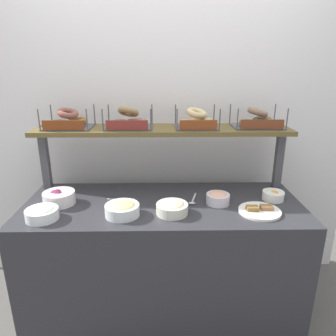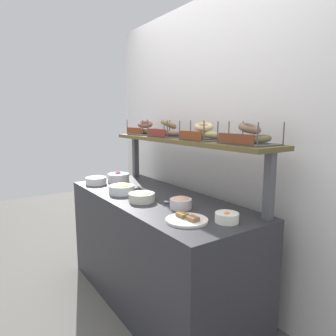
{
  "view_description": "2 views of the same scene",
  "coord_description": "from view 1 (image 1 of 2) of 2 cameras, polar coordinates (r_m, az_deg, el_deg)",
  "views": [
    {
      "loc": [
        0.0,
        -1.79,
        1.68
      ],
      "look_at": [
        0.03,
        0.0,
        1.08
      ],
      "focal_mm": 33.08,
      "sensor_mm": 36.0,
      "label": 1
    },
    {
      "loc": [
        1.93,
        -1.2,
        1.45
      ],
      "look_at": [
        0.05,
        0.08,
        1.07
      ],
      "focal_mm": 33.04,
      "sensor_mm": 36.0,
      "label": 2
    }
  ],
  "objects": [
    {
      "name": "bowl_lox_spread",
      "position": [
        1.97,
        9.1,
        -5.43
      ],
      "size": [
        0.15,
        0.15,
        0.08
      ],
      "color": "silver",
      "rests_on": "deli_counter"
    },
    {
      "name": "bagel_basket_cinnamon_raisin",
      "position": [
        2.19,
        -18.0,
        8.21
      ],
      "size": [
        0.31,
        0.25,
        0.14
      ],
      "color": "#4C4C51",
      "rests_on": "upper_shelf"
    },
    {
      "name": "bagel_basket_poppy",
      "position": [
        2.2,
        15.95,
        8.44
      ],
      "size": [
        0.33,
        0.26,
        0.14
      ],
      "color": "#4C4C51",
      "rests_on": "upper_shelf"
    },
    {
      "name": "upper_shelf",
      "position": [
        2.1,
        -1.09,
        7.05
      ],
      "size": [
        1.71,
        0.32,
        0.03
      ],
      "primitive_type": "cube",
      "color": "brown",
      "rests_on": "shelf_riser_left"
    },
    {
      "name": "shelf_riser_right",
      "position": [
        2.3,
        19.68,
        1.46
      ],
      "size": [
        0.05,
        0.05,
        0.4
      ],
      "primitive_type": "cube",
      "color": "#4C4C51",
      "rests_on": "deli_counter"
    },
    {
      "name": "serving_spoon_by_edge",
      "position": [
        1.99,
        4.52,
        -6.0
      ],
      "size": [
        0.07,
        0.17,
        0.01
      ],
      "color": "#B7B7BC",
      "rests_on": "deli_counter"
    },
    {
      "name": "bagel_basket_plain",
      "position": [
        2.1,
        5.14,
        8.67
      ],
      "size": [
        0.29,
        0.25,
        0.14
      ],
      "color": "#4C4C51",
      "rests_on": "upper_shelf"
    },
    {
      "name": "deli_counter",
      "position": [
        2.19,
        -0.95,
        -16.59
      ],
      "size": [
        1.75,
        0.7,
        0.85
      ],
      "primitive_type": "cube",
      "color": "#2D2D33",
      "rests_on": "ground_plane"
    },
    {
      "name": "serving_plate_white",
      "position": [
        1.93,
        16.44,
        -7.55
      ],
      "size": [
        0.25,
        0.25,
        0.04
      ],
      "color": "white",
      "rests_on": "deli_counter"
    },
    {
      "name": "bowl_cream_cheese",
      "position": [
        1.9,
        -22.3,
        -7.65
      ],
      "size": [
        0.18,
        0.18,
        0.08
      ],
      "color": "white",
      "rests_on": "deli_counter"
    },
    {
      "name": "shelf_riser_left",
      "position": [
        2.31,
        -21.77,
        1.23
      ],
      "size": [
        0.05,
        0.05,
        0.4
      ],
      "primitive_type": "cube",
      "color": "#4C4C51",
      "rests_on": "deli_counter"
    },
    {
      "name": "bagel_basket_everything",
      "position": [
        2.1,
        -7.38,
        8.6
      ],
      "size": [
        0.31,
        0.24,
        0.15
      ],
      "color": "#4C4C51",
      "rests_on": "upper_shelf"
    },
    {
      "name": "ground_plane",
      "position": [
        2.46,
        -0.9,
        -24.74
      ],
      "size": [
        8.0,
        8.0,
        0.0
      ],
      "primitive_type": "plane",
      "color": "#595651"
    },
    {
      "name": "bowl_beet_salad",
      "position": [
        2.06,
        -19.55,
        -5.12
      ],
      "size": [
        0.2,
        0.2,
        0.09
      ],
      "color": "white",
      "rests_on": "deli_counter"
    },
    {
      "name": "bowl_potato_salad",
      "position": [
        1.82,
        0.66,
        -7.3
      ],
      "size": [
        0.19,
        0.19,
        0.08
      ],
      "color": "silver",
      "rests_on": "deli_counter"
    },
    {
      "name": "bowl_fruit_salad",
      "position": [
        2.12,
        18.75,
        -4.79
      ],
      "size": [
        0.14,
        0.14,
        0.07
      ],
      "color": "white",
      "rests_on": "deli_counter"
    },
    {
      "name": "serving_spoon_near_plate",
      "position": [
        2.02,
        -7.9,
        -5.79
      ],
      "size": [
        0.18,
        0.03,
        0.01
      ],
      "color": "#B7B7BC",
      "rests_on": "deli_counter"
    },
    {
      "name": "back_wall",
      "position": [
        2.39,
        -1.08,
        6.84
      ],
      "size": [
        2.95,
        0.06,
        2.4
      ],
      "primitive_type": "cube",
      "color": "white",
      "rests_on": "ground_plane"
    },
    {
      "name": "bowl_egg_salad",
      "position": [
        1.82,
        -8.53,
        -7.44
      ],
      "size": [
        0.2,
        0.2,
        0.08
      ],
      "color": "white",
      "rests_on": "deli_counter"
    }
  ]
}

